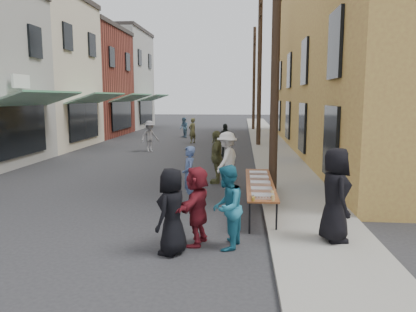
% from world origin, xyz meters
% --- Properties ---
extents(ground, '(120.00, 120.00, 0.00)m').
position_xyz_m(ground, '(0.00, 0.00, 0.00)').
color(ground, '#28282B').
rests_on(ground, ground).
extents(sidewalk, '(2.20, 60.00, 0.10)m').
position_xyz_m(sidewalk, '(5.00, 15.00, 0.05)').
color(sidewalk, gray).
rests_on(sidewalk, ground).
extents(storefront_row, '(8.00, 37.00, 9.00)m').
position_xyz_m(storefront_row, '(-10.00, 14.96, 4.12)').
color(storefront_row, maroon).
rests_on(storefront_row, ground).
extents(building_ochre, '(10.00, 28.00, 10.00)m').
position_xyz_m(building_ochre, '(11.10, 14.00, 5.00)').
color(building_ochre, '#BA8142').
rests_on(building_ochre, ground).
extents(utility_pole_near, '(0.26, 0.26, 9.00)m').
position_xyz_m(utility_pole_near, '(4.30, 3.00, 4.50)').
color(utility_pole_near, '#2D2116').
rests_on(utility_pole_near, ground).
extents(utility_pole_mid, '(0.26, 0.26, 9.00)m').
position_xyz_m(utility_pole_mid, '(4.30, 15.00, 4.50)').
color(utility_pole_mid, '#2D2116').
rests_on(utility_pole_mid, ground).
extents(utility_pole_far, '(0.26, 0.26, 9.00)m').
position_xyz_m(utility_pole_far, '(4.30, 27.00, 4.50)').
color(utility_pole_far, '#2D2116').
rests_on(utility_pole_far, ground).
extents(serving_table, '(0.70, 4.00, 0.75)m').
position_xyz_m(serving_table, '(3.80, 0.81, 0.71)').
color(serving_table, maroon).
rests_on(serving_table, ground).
extents(catering_tray_sausage, '(0.50, 0.33, 0.08)m').
position_xyz_m(catering_tray_sausage, '(3.80, -0.84, 0.79)').
color(catering_tray_sausage, maroon).
rests_on(catering_tray_sausage, serving_table).
extents(catering_tray_foil_b, '(0.50, 0.33, 0.08)m').
position_xyz_m(catering_tray_foil_b, '(3.80, -0.19, 0.79)').
color(catering_tray_foil_b, '#B2B2B7').
rests_on(catering_tray_foil_b, serving_table).
extents(catering_tray_buns, '(0.50, 0.33, 0.08)m').
position_xyz_m(catering_tray_buns, '(3.80, 0.51, 0.79)').
color(catering_tray_buns, tan).
rests_on(catering_tray_buns, serving_table).
extents(catering_tray_foil_d, '(0.50, 0.33, 0.08)m').
position_xyz_m(catering_tray_foil_d, '(3.80, 1.21, 0.79)').
color(catering_tray_foil_d, '#B2B2B7').
rests_on(catering_tray_foil_d, serving_table).
extents(catering_tray_buns_end, '(0.50, 0.33, 0.08)m').
position_xyz_m(catering_tray_buns_end, '(3.80, 1.91, 0.79)').
color(catering_tray_buns_end, tan).
rests_on(catering_tray_buns_end, serving_table).
extents(condiment_jar_a, '(0.07, 0.07, 0.08)m').
position_xyz_m(condiment_jar_a, '(3.58, -1.14, 0.79)').
color(condiment_jar_a, '#A57F26').
rests_on(condiment_jar_a, serving_table).
extents(condiment_jar_b, '(0.07, 0.07, 0.08)m').
position_xyz_m(condiment_jar_b, '(3.58, -1.04, 0.79)').
color(condiment_jar_b, '#A57F26').
rests_on(condiment_jar_b, serving_table).
extents(condiment_jar_c, '(0.07, 0.07, 0.08)m').
position_xyz_m(condiment_jar_c, '(3.58, -0.94, 0.79)').
color(condiment_jar_c, '#A57F26').
rests_on(condiment_jar_c, serving_table).
extents(cup_stack, '(0.08, 0.08, 0.12)m').
position_xyz_m(cup_stack, '(4.00, -1.09, 0.81)').
color(cup_stack, tan).
rests_on(cup_stack, serving_table).
extents(guest_front_a, '(0.77, 0.94, 1.65)m').
position_xyz_m(guest_front_a, '(2.02, -2.33, 0.83)').
color(guest_front_a, black).
rests_on(guest_front_a, ground).
extents(guest_front_b, '(0.54, 0.68, 1.62)m').
position_xyz_m(guest_front_b, '(1.87, 1.32, 0.81)').
color(guest_front_b, '#4B6091').
rests_on(guest_front_b, ground).
extents(guest_front_c, '(0.79, 0.93, 1.67)m').
position_xyz_m(guest_front_c, '(3.04, -1.98, 0.83)').
color(guest_front_c, '#216F89').
rests_on(guest_front_c, ground).
extents(guest_front_d, '(1.08, 1.37, 1.85)m').
position_xyz_m(guest_front_d, '(2.84, 3.41, 0.93)').
color(guest_front_d, white).
rests_on(guest_front_d, ground).
extents(guest_front_e, '(0.51, 1.10, 1.83)m').
position_xyz_m(guest_front_e, '(2.45, 4.13, 0.91)').
color(guest_front_e, brown).
rests_on(guest_front_e, ground).
extents(guest_queue_back, '(0.79, 1.55, 1.60)m').
position_xyz_m(guest_queue_back, '(2.44, -1.79, 0.80)').
color(guest_queue_back, maroon).
rests_on(guest_queue_back, ground).
extents(server, '(0.70, 0.98, 1.88)m').
position_xyz_m(server, '(5.18, -1.62, 1.04)').
color(server, black).
rests_on(server, sidewalk).
extents(passerby_left, '(1.20, 1.22, 1.69)m').
position_xyz_m(passerby_left, '(-1.70, 11.97, 0.84)').
color(passerby_left, gray).
rests_on(passerby_left, ground).
extents(passerby_mid, '(1.03, 0.61, 1.65)m').
position_xyz_m(passerby_mid, '(2.50, 10.42, 0.82)').
color(passerby_mid, black).
rests_on(passerby_mid, ground).
extents(passerby_right, '(0.66, 0.71, 1.62)m').
position_xyz_m(passerby_right, '(0.11, 16.30, 0.81)').
color(passerby_right, brown).
rests_on(passerby_right, ground).
extents(passerby_far, '(0.86, 0.91, 1.49)m').
position_xyz_m(passerby_far, '(-0.95, 19.78, 0.74)').
color(passerby_far, teal).
rests_on(passerby_far, ground).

